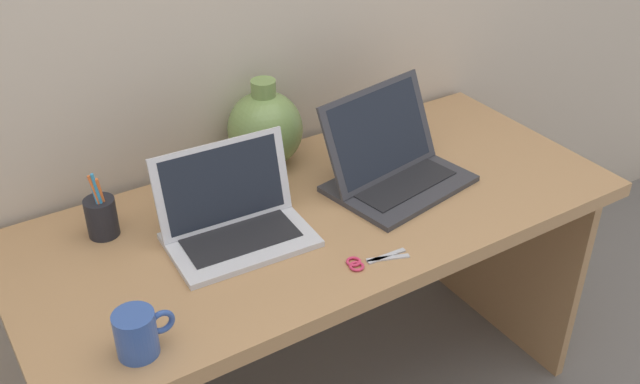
# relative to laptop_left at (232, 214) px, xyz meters

# --- Properties ---
(desk) EXTENTS (1.53, 0.68, 0.74)m
(desk) POSITION_rel_laptop_left_xyz_m (0.23, -0.02, -0.21)
(desk) COLOR #AD7F51
(desk) RESTS_ON ground
(laptop_left) EXTENTS (0.34, 0.24, 0.22)m
(laptop_left) POSITION_rel_laptop_left_xyz_m (0.00, 0.00, 0.00)
(laptop_left) COLOR silver
(laptop_left) RESTS_ON desk
(laptop_right) EXTENTS (0.39, 0.31, 0.24)m
(laptop_right) POSITION_rel_laptop_left_xyz_m (0.46, -0.00, 0.01)
(laptop_right) COLOR #333338
(laptop_right) RESTS_ON desk
(green_vase) EXTENTS (0.20, 0.20, 0.24)m
(green_vase) POSITION_rel_laptop_left_xyz_m (0.24, 0.26, 0.05)
(green_vase) COLOR #75934C
(green_vase) RESTS_ON desk
(coffee_mug) EXTENTS (0.12, 0.08, 0.10)m
(coffee_mug) POSITION_rel_laptop_left_xyz_m (-0.33, -0.25, -0.01)
(coffee_mug) COLOR #335199
(coffee_mug) RESTS_ON desk
(pen_cup) EXTENTS (0.07, 0.07, 0.18)m
(pen_cup) POSITION_rel_laptop_left_xyz_m (-0.26, 0.16, -0.01)
(pen_cup) COLOR black
(pen_cup) RESTS_ON desk
(scissors) EXTENTS (0.15, 0.07, 0.01)m
(scissors) POSITION_rel_laptop_left_xyz_m (0.20, -0.26, -0.05)
(scissors) COLOR #B7B7BC
(scissors) RESTS_ON desk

